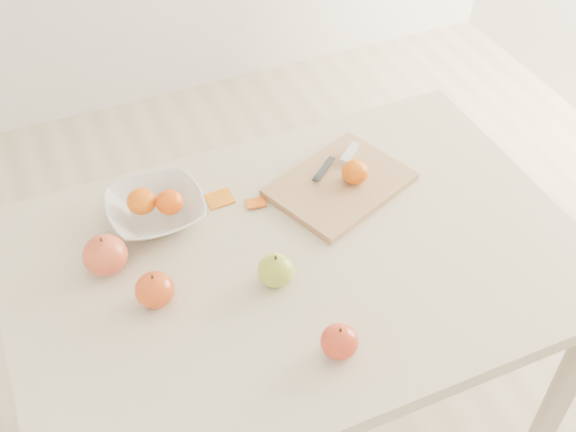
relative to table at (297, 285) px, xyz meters
name	(u,v)px	position (x,y,z in m)	size (l,w,h in m)	color
table	(297,285)	(0.00, 0.00, 0.00)	(1.20, 0.80, 0.75)	beige
cutting_board	(340,184)	(0.18, 0.15, 0.11)	(0.30, 0.22, 0.02)	tan
board_tangerine	(355,172)	(0.21, 0.14, 0.14)	(0.06, 0.06, 0.05)	#CA5A07
fruit_bowl	(156,210)	(-0.24, 0.22, 0.12)	(0.21, 0.21, 0.05)	silver
bowl_tangerine_near	(142,201)	(-0.27, 0.23, 0.15)	(0.06, 0.06, 0.06)	#DA6107
bowl_tangerine_far	(170,202)	(-0.21, 0.21, 0.15)	(0.06, 0.06, 0.05)	#D35607
orange_peel_a	(220,200)	(-0.09, 0.22, 0.10)	(0.06, 0.04, 0.00)	orange
orange_peel_b	(256,204)	(-0.02, 0.18, 0.10)	(0.04, 0.04, 0.00)	#D6550F
paring_knife	(345,156)	(0.22, 0.22, 0.12)	(0.16, 0.09, 0.01)	silver
apple_green	(276,270)	(-0.07, -0.05, 0.13)	(0.07, 0.07, 0.07)	olive
apple_red_b	(155,290)	(-0.31, 0.00, 0.13)	(0.08, 0.08, 0.07)	#A41A0C
apple_red_c	(339,341)	(-0.03, -0.25, 0.13)	(0.07, 0.07, 0.06)	#9C0708
apple_red_a	(105,255)	(-0.37, 0.12, 0.14)	(0.09, 0.09, 0.08)	#A61C26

